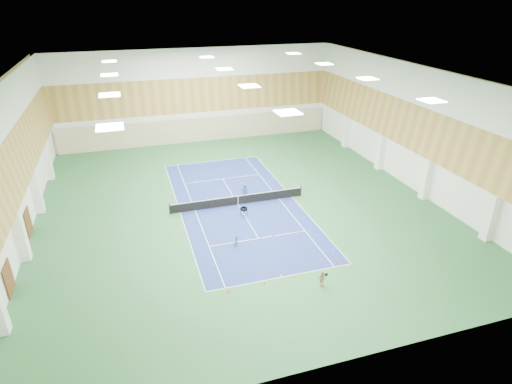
% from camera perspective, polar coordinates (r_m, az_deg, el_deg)
% --- Properties ---
extents(ground, '(40.00, 40.00, 0.00)m').
position_cam_1_polar(ground, '(40.57, -2.40, -1.69)').
color(ground, '#296034').
rests_on(ground, ground).
extents(room_shell, '(36.00, 40.00, 12.00)m').
position_cam_1_polar(room_shell, '(38.23, -2.56, 6.35)').
color(room_shell, white).
rests_on(room_shell, ground).
extents(wood_cladding, '(36.00, 40.00, 8.00)m').
position_cam_1_polar(wood_cladding, '(37.63, -2.62, 9.23)').
color(wood_cladding, '#B78B43').
rests_on(wood_cladding, room_shell).
extents(ceiling_light_grid, '(21.40, 25.40, 0.06)m').
position_cam_1_polar(ceiling_light_grid, '(36.74, -2.74, 15.11)').
color(ceiling_light_grid, white).
rests_on(ceiling_light_grid, room_shell).
extents(court_surface, '(10.97, 23.77, 0.01)m').
position_cam_1_polar(court_surface, '(40.57, -2.40, -1.69)').
color(court_surface, navy).
rests_on(court_surface, ground).
extents(tennis_balls_scatter, '(10.57, 22.77, 0.07)m').
position_cam_1_polar(tennis_balls_scatter, '(40.55, -2.40, -1.64)').
color(tennis_balls_scatter, '#C6DF26').
rests_on(tennis_balls_scatter, ground).
extents(tennis_net, '(12.80, 0.10, 1.10)m').
position_cam_1_polar(tennis_net, '(40.33, -2.41, -1.00)').
color(tennis_net, black).
rests_on(tennis_net, ground).
extents(back_curtain, '(35.40, 0.16, 3.20)m').
position_cam_1_polar(back_curtain, '(57.98, -7.59, 8.24)').
color(back_curtain, '#C6B793').
rests_on(back_curtain, ground).
extents(door_left_a, '(0.08, 1.80, 2.20)m').
position_cam_1_polar(door_left_a, '(33.24, -30.10, -9.96)').
color(door_left_a, '#593319').
rests_on(door_left_a, ground).
extents(door_left_b, '(0.08, 1.80, 2.20)m').
position_cam_1_polar(door_left_b, '(40.01, -28.09, -3.56)').
color(door_left_b, '#593319').
rests_on(door_left_b, ground).
extents(coach, '(0.66, 0.45, 1.77)m').
position_cam_1_polar(coach, '(40.89, -1.54, -0.07)').
color(coach, '#224A9C').
rests_on(coach, ground).
extents(child_court, '(0.48, 0.38, 0.97)m').
position_cam_1_polar(child_court, '(34.01, -2.57, -6.51)').
color(child_court, gray).
rests_on(child_court, ground).
extents(child_apron, '(0.74, 0.37, 1.21)m').
position_cam_1_polar(child_apron, '(30.06, 8.79, -11.35)').
color(child_apron, tan).
rests_on(child_apron, ground).
extents(ball_cart, '(0.65, 0.65, 0.85)m').
position_cam_1_polar(ball_cart, '(38.36, -1.64, -2.66)').
color(ball_cart, black).
rests_on(ball_cart, ground).
extents(cone_svc_a, '(0.21, 0.21, 0.23)m').
position_cam_1_polar(cone_svc_a, '(34.77, -4.94, -6.54)').
color(cone_svc_a, '#E03C0B').
rests_on(cone_svc_a, ground).
extents(cone_svc_b, '(0.18, 0.18, 0.20)m').
position_cam_1_polar(cone_svc_b, '(34.53, -1.74, -6.72)').
color(cone_svc_b, '#DA3F0B').
rests_on(cone_svc_b, ground).
extents(cone_svc_c, '(0.23, 0.23, 0.25)m').
position_cam_1_polar(cone_svc_c, '(35.54, 2.35, -5.67)').
color(cone_svc_c, '#E5530C').
rests_on(cone_svc_c, ground).
extents(cone_svc_d, '(0.21, 0.21, 0.23)m').
position_cam_1_polar(cone_svc_d, '(36.14, 5.81, -5.25)').
color(cone_svc_d, orange).
rests_on(cone_svc_d, ground).
extents(cone_base_a, '(0.23, 0.23, 0.25)m').
position_cam_1_polar(cone_base_a, '(29.53, -3.67, -13.00)').
color(cone_base_a, '#FF620D').
rests_on(cone_base_a, ground).
extents(cone_base_b, '(0.18, 0.18, 0.20)m').
position_cam_1_polar(cone_base_b, '(30.24, 1.13, -11.95)').
color(cone_base_b, '#F9630D').
rests_on(cone_base_b, ground).
extents(cone_base_c, '(0.19, 0.19, 0.21)m').
position_cam_1_polar(cone_base_c, '(30.94, 5.14, -11.07)').
color(cone_base_c, '#FF510D').
rests_on(cone_base_c, ground).
extents(cone_base_d, '(0.18, 0.18, 0.20)m').
position_cam_1_polar(cone_base_d, '(32.71, 10.69, -9.23)').
color(cone_base_d, '#FE4F0D').
rests_on(cone_base_d, ground).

